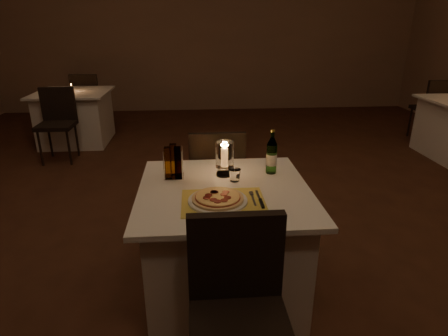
{
  "coord_description": "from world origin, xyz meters",
  "views": [
    {
      "loc": [
        -0.3,
        -2.51,
        1.64
      ],
      "look_at": [
        -0.14,
        -0.51,
        0.86
      ],
      "focal_mm": 30.0,
      "sensor_mm": 36.0,
      "label": 1
    }
  ],
  "objects": [
    {
      "name": "neighbor_chair_la",
      "position": [
        -2.01,
        2.22,
        0.55
      ],
      "size": [
        0.42,
        0.42,
        0.9
      ],
      "color": "black",
      "rests_on": "ground"
    },
    {
      "name": "chair_far",
      "position": [
        -0.14,
        0.19,
        0.55
      ],
      "size": [
        0.42,
        0.42,
        0.9
      ],
      "color": "black",
      "rests_on": "ground"
    },
    {
      "name": "wall_back",
      "position": [
        0.0,
        5.01,
        1.5
      ],
      "size": [
        8.0,
        0.02,
        3.0
      ],
      "primitive_type": "cube",
      "color": "#967257",
      "rests_on": "ground"
    },
    {
      "name": "neighbor_chair_lb",
      "position": [
        -2.01,
        3.65,
        0.55
      ],
      "size": [
        0.42,
        0.42,
        0.9
      ],
      "color": "black",
      "rests_on": "ground"
    },
    {
      "name": "neighbor_table_left",
      "position": [
        -2.01,
        2.93,
        0.37
      ],
      "size": [
        1.0,
        1.0,
        0.74
      ],
      "color": "silver",
      "rests_on": "ground"
    },
    {
      "name": "tumbler",
      "position": [
        -0.07,
        -0.42,
        0.78
      ],
      "size": [
        0.08,
        0.08,
        0.08
      ],
      "primitive_type": null,
      "color": "white",
      "rests_on": "main_table"
    },
    {
      "name": "chair_near",
      "position": [
        -0.14,
        -1.24,
        0.55
      ],
      "size": [
        0.42,
        0.42,
        0.9
      ],
      "color": "black",
      "rests_on": "ground"
    },
    {
      "name": "fork",
      "position": [
        0.0,
        -0.67,
        0.75
      ],
      "size": [
        0.02,
        0.18,
        0.0
      ],
      "color": "silver",
      "rests_on": "placemat"
    },
    {
      "name": "pizza",
      "position": [
        -0.19,
        -0.71,
        0.77
      ],
      "size": [
        0.28,
        0.28,
        0.02
      ],
      "color": "#D8B77F",
      "rests_on": "plate"
    },
    {
      "name": "neighbor_chair_rb",
      "position": [
        3.16,
        2.58,
        0.55
      ],
      "size": [
        0.42,
        0.42,
        0.9
      ],
      "color": "black",
      "rests_on": "ground"
    },
    {
      "name": "floor",
      "position": [
        0.0,
        0.0,
        -0.01
      ],
      "size": [
        8.0,
        10.0,
        0.02
      ],
      "primitive_type": "cube",
      "color": "#472416",
      "rests_on": "ground"
    },
    {
      "name": "knife",
      "position": [
        0.04,
        -0.73,
        0.75
      ],
      "size": [
        0.02,
        0.22,
        0.01
      ],
      "color": "black",
      "rests_on": "placemat"
    },
    {
      "name": "neighbor_candle_left",
      "position": [
        -2.01,
        2.93,
        0.79
      ],
      "size": [
        0.03,
        0.03,
        0.11
      ],
      "color": "white",
      "rests_on": "neighbor_table_left"
    },
    {
      "name": "water_bottle",
      "position": [
        0.18,
        -0.31,
        0.85
      ],
      "size": [
        0.07,
        0.07,
        0.28
      ],
      "color": "#6CAC5C",
      "rests_on": "main_table"
    },
    {
      "name": "cruet_caddy",
      "position": [
        -0.44,
        -0.34,
        0.84
      ],
      "size": [
        0.12,
        0.12,
        0.21
      ],
      "color": "white",
      "rests_on": "main_table"
    },
    {
      "name": "hurricane_candle",
      "position": [
        -0.12,
        -0.32,
        0.87
      ],
      "size": [
        0.11,
        0.11,
        0.22
      ],
      "color": "white",
      "rests_on": "main_table"
    },
    {
      "name": "plate",
      "position": [
        -0.19,
        -0.71,
        0.75
      ],
      "size": [
        0.32,
        0.32,
        0.01
      ],
      "primitive_type": "cylinder",
      "color": "white",
      "rests_on": "placemat"
    },
    {
      "name": "placemat",
      "position": [
        -0.16,
        -0.71,
        0.74
      ],
      "size": [
        0.45,
        0.34,
        0.0
      ],
      "primitive_type": "cube",
      "color": "gold",
      "rests_on": "main_table"
    },
    {
      "name": "main_table",
      "position": [
        -0.14,
        -0.53,
        0.37
      ],
      "size": [
        1.0,
        1.0,
        0.74
      ],
      "color": "silver",
      "rests_on": "ground"
    }
  ]
}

